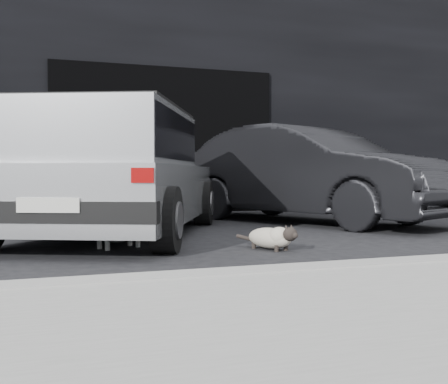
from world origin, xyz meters
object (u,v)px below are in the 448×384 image
object	(u,v)px
cat_white	(122,228)
cat_siamese	(273,238)
second_car	(309,174)
silver_hatchback	(113,166)

from	to	relation	value
cat_white	cat_siamese	bearing A→B (deg)	41.39
second_car	cat_siamese	world-z (taller)	second_car
second_car	cat_white	size ratio (longest dim) A/B	5.46
second_car	silver_hatchback	bearing A→B (deg)	171.44
silver_hatchback	second_car	bearing A→B (deg)	40.24
silver_hatchback	cat_white	xyz separation A→B (m)	(-0.06, -1.01, -0.60)
second_car	cat_siamese	distance (m)	3.06
silver_hatchback	cat_siamese	size ratio (longest dim) A/B	6.28
cat_siamese	second_car	bearing A→B (deg)	-146.80
silver_hatchback	cat_white	size ratio (longest dim) A/B	5.54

